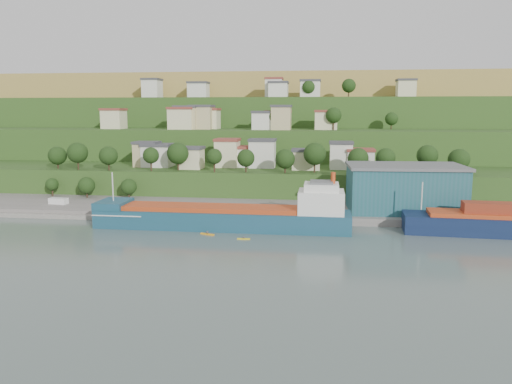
% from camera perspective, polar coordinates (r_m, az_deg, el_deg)
% --- Properties ---
extents(ground, '(500.00, 500.00, 0.00)m').
position_cam_1_polar(ground, '(118.67, -4.45, -5.08)').
color(ground, '#485853').
rests_on(ground, ground).
extents(quay, '(220.00, 26.00, 4.00)m').
position_cam_1_polar(quay, '(143.55, 5.71, -2.57)').
color(quay, slate).
rests_on(quay, ground).
extents(pebble_beach, '(40.00, 18.00, 2.40)m').
position_cam_1_polar(pebble_beach, '(158.65, -22.58, -2.10)').
color(pebble_beach, slate).
rests_on(pebble_beach, ground).
extents(hillside, '(360.00, 210.92, 96.00)m').
position_cam_1_polar(hillside, '(283.66, 2.56, 3.37)').
color(hillside, '#284719').
rests_on(hillside, ground).
extents(cargo_ship_near, '(64.34, 10.44, 16.53)m').
position_cam_1_polar(cargo_ship_near, '(125.84, -2.99, -3.00)').
color(cargo_ship_near, '#154552').
rests_on(cargo_ship_near, ground).
extents(warehouse, '(31.79, 20.32, 12.80)m').
position_cam_1_polar(warehouse, '(142.92, 16.58, 0.47)').
color(warehouse, '#1D5258').
rests_on(warehouse, quay).
extents(caravan, '(5.75, 3.01, 2.56)m').
position_cam_1_polar(caravan, '(159.18, -21.64, -1.10)').
color(caravan, white).
rests_on(caravan, pebble_beach).
extents(dinghy, '(4.06, 2.02, 0.78)m').
position_cam_1_polar(dinghy, '(146.97, -19.26, -2.14)').
color(dinghy, silver).
rests_on(dinghy, pebble_beach).
extents(kayak_orange, '(3.64, 1.86, 0.91)m').
position_cam_1_polar(kayak_orange, '(120.48, -5.59, -4.75)').
color(kayak_orange, '#FDA616').
rests_on(kayak_orange, ground).
extents(kayak_yellow, '(3.04, 0.64, 0.75)m').
position_cam_1_polar(kayak_yellow, '(115.73, -1.42, -5.32)').
color(kayak_yellow, yellow).
rests_on(kayak_yellow, ground).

